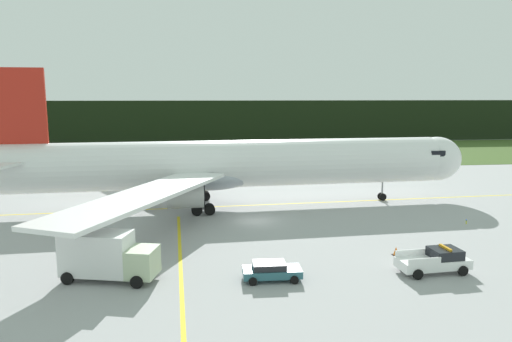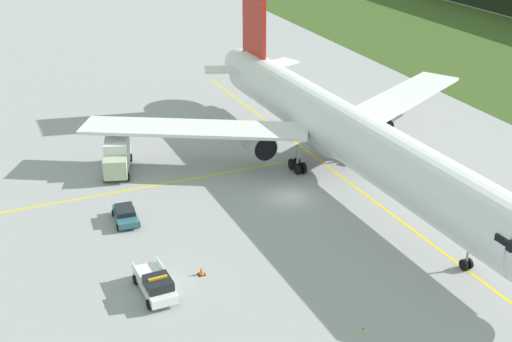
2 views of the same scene
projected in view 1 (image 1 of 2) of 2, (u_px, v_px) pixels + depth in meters
name	position (u px, v px, depth m)	size (l,w,h in m)	color
ground	(255.00, 221.00, 49.57)	(320.00, 320.00, 0.00)	#9B9C9E
grass_verge	(224.00, 154.00, 106.78)	(320.00, 47.30, 0.04)	#37511F
distant_tree_line	(218.00, 121.00, 132.51)	(288.00, 4.81, 11.65)	black
taxiway_centerline_main	(231.00, 206.00, 56.23)	(80.71, 0.30, 0.01)	yellow
taxiway_centerline_spur	(181.00, 276.00, 34.52)	(34.60, 0.30, 0.01)	yellow
airliner	(225.00, 165.00, 55.32)	(60.85, 49.74, 15.99)	white
ops_pickup_truck	(436.00, 261.00, 35.07)	(5.43, 2.63, 1.94)	white
catering_truck	(106.00, 255.00, 33.48)	(7.10, 4.07, 3.64)	#B1C19D
staff_car	(271.00, 270.00, 33.65)	(4.23, 2.18, 1.30)	#2E616D
apron_cone	(396.00, 251.00, 38.89)	(0.57, 0.57, 0.72)	black
taxiway_edge_light_east	(466.00, 222.00, 48.36)	(0.12, 0.12, 0.48)	yellow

